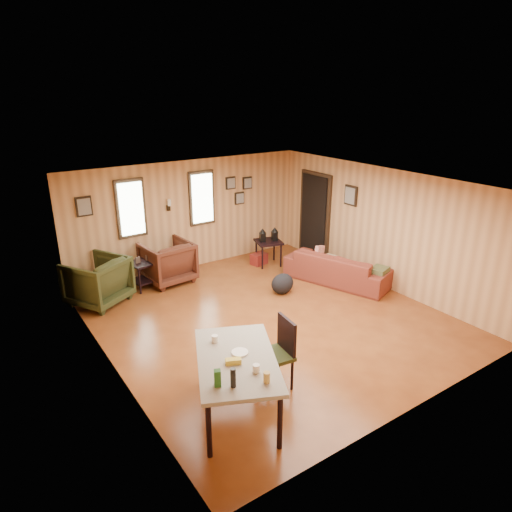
{
  "coord_description": "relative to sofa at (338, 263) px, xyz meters",
  "views": [
    {
      "loc": [
        -4.22,
        -5.82,
        3.86
      ],
      "look_at": [
        0.0,
        0.4,
        1.05
      ],
      "focal_mm": 32.0,
      "sensor_mm": 36.0,
      "label": 1
    }
  ],
  "objects": [
    {
      "name": "cooler",
      "position": [
        -0.79,
        1.75,
        -0.3
      ],
      "size": [
        0.4,
        0.32,
        0.25
      ],
      "rotation": [
        0.0,
        0.0,
        0.2
      ],
      "color": "maroon",
      "rests_on": "ground"
    },
    {
      "name": "sofa",
      "position": [
        0.0,
        0.0,
        0.0
      ],
      "size": [
        1.33,
        2.26,
        0.85
      ],
      "primitive_type": "imported",
      "rotation": [
        0.0,
        0.0,
        1.92
      ],
      "color": "maroon",
      "rests_on": "ground"
    },
    {
      "name": "dining_table",
      "position": [
        -3.92,
        -2.32,
        0.3
      ],
      "size": [
        1.5,
        1.8,
        1.02
      ],
      "rotation": [
        0.0,
        0.0,
        -0.43
      ],
      "color": "gray",
      "rests_on": "ground"
    },
    {
      "name": "sofa_pillows",
      "position": [
        0.09,
        -0.26,
        0.07
      ],
      "size": [
        0.8,
        1.57,
        0.32
      ],
      "rotation": [
        0.0,
        0.0,
        0.3
      ],
      "color": "#4B512D",
      "rests_on": "sofa"
    },
    {
      "name": "recliner_brown",
      "position": [
        -2.92,
        2.0,
        0.05
      ],
      "size": [
        1.01,
        0.96,
        0.96
      ],
      "primitive_type": "imported",
      "rotation": [
        0.0,
        0.0,
        3.24
      ],
      "color": "#4A2216",
      "rests_on": "ground"
    },
    {
      "name": "dining_chair",
      "position": [
        -3.14,
        -2.13,
        0.13
      ],
      "size": [
        0.5,
        0.5,
        0.99
      ],
      "rotation": [
        0.0,
        0.0,
        -0.12
      ],
      "color": "#2D3317",
      "rests_on": "ground"
    },
    {
      "name": "side_table",
      "position": [
        -0.63,
        1.61,
        0.18
      ],
      "size": [
        0.68,
        0.68,
        0.88
      ],
      "rotation": [
        0.0,
        0.0,
        -0.28
      ],
      "color": "black",
      "rests_on": "ground"
    },
    {
      "name": "recliner_green",
      "position": [
        -4.42,
        1.79,
        0.07
      ],
      "size": [
        1.27,
        1.25,
        0.98
      ],
      "primitive_type": "imported",
      "rotation": [
        0.0,
        0.0,
        -2.61
      ],
      "color": "#2D3317",
      "rests_on": "ground"
    },
    {
      "name": "room",
      "position": [
        -1.96,
        -0.23,
        0.78
      ],
      "size": [
        5.54,
        6.04,
        2.44
      ],
      "color": "brown",
      "rests_on": "ground"
    },
    {
      "name": "backpack",
      "position": [
        -1.3,
        0.19,
        -0.22
      ],
      "size": [
        0.58,
        0.52,
        0.41
      ],
      "rotation": [
        0.0,
        0.0,
        0.41
      ],
      "color": "black",
      "rests_on": "ground"
    },
    {
      "name": "end_table",
      "position": [
        -3.45,
        1.97,
        -0.04
      ],
      "size": [
        0.62,
        0.58,
        0.69
      ],
      "rotation": [
        0.0,
        0.0,
        0.16
      ],
      "color": "black",
      "rests_on": "ground"
    }
  ]
}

